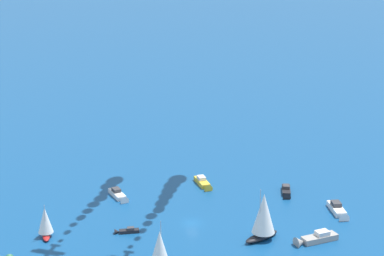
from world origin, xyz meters
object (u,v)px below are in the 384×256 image
at_px(sailboat_offshore, 45,222).
at_px(motorboat_mid_cluster, 314,239).
at_px(motorboat_far_stbd, 338,211).
at_px(motorboat_outer_ring_f, 126,231).
at_px(sailboat_outer_ring_c, 263,216).
at_px(motorboat_trailing, 119,195).
at_px(motorboat_near_centre, 286,192).
at_px(motorboat_inshore, 203,183).

xyz_separation_m(sailboat_offshore, motorboat_mid_cluster, (-58.44, -3.08, -2.76)).
bearing_deg(motorboat_far_stbd, motorboat_outer_ring_f, 17.63).
bearing_deg(motorboat_mid_cluster, sailboat_outer_ring_c, -3.10).
relative_size(motorboat_far_stbd, motorboat_mid_cluster, 1.01).
height_order(motorboat_far_stbd, motorboat_mid_cluster, motorboat_mid_cluster).
distance_m(motorboat_trailing, motorboat_mid_cluster, 51.14).
xyz_separation_m(motorboat_near_centre, sailboat_outer_ring_c, (5.95, 26.50, 4.78)).
height_order(sailboat_offshore, motorboat_mid_cluster, sailboat_offshore).
bearing_deg(motorboat_near_centre, motorboat_mid_cluster, 100.63).
bearing_deg(motorboat_outer_ring_f, motorboat_near_centre, -143.83).
relative_size(motorboat_far_stbd, motorboat_trailing, 1.18).
relative_size(motorboat_inshore, sailboat_offshore, 1.17).
height_order(motorboat_inshore, sailboat_offshore, sailboat_offshore).
bearing_deg(motorboat_outer_ring_f, motorboat_trailing, -74.15).
height_order(motorboat_inshore, sailboat_outer_ring_c, sailboat_outer_ring_c).
relative_size(sailboat_offshore, motorboat_mid_cluster, 0.78).
relative_size(motorboat_near_centre, sailboat_offshore, 1.02).
bearing_deg(sailboat_outer_ring_c, motorboat_mid_cluster, 176.90).
xyz_separation_m(motorboat_near_centre, motorboat_outer_ring_f, (36.30, 26.54, -0.19)).
distance_m(motorboat_near_centre, motorboat_outer_ring_f, 44.97).
distance_m(motorboat_trailing, sailboat_outer_ring_c, 41.22).
xyz_separation_m(motorboat_far_stbd, sailboat_outer_ring_c, (17.83, 15.27, 4.63)).
height_order(motorboat_far_stbd, motorboat_outer_ring_f, motorboat_far_stbd).
distance_m(motorboat_far_stbd, motorboat_outer_ring_f, 50.56).
xyz_separation_m(motorboat_far_stbd, motorboat_trailing, (53.77, -4.36, -0.08)).
bearing_deg(sailboat_offshore, motorboat_far_stbd, -163.81).
bearing_deg(motorboat_outer_ring_f, sailboat_offshore, 12.00).
relative_size(motorboat_far_stbd, sailboat_offshore, 1.30).
bearing_deg(motorboat_outer_ring_f, motorboat_mid_cluster, 179.24).
relative_size(motorboat_far_stbd, sailboat_outer_ring_c, 0.85).
bearing_deg(motorboat_near_centre, motorboat_inshore, -9.27).
bearing_deg(motorboat_inshore, motorboat_outer_ring_f, 63.72).
bearing_deg(sailboat_offshore, motorboat_inshore, -133.45).
height_order(sailboat_offshore, sailboat_outer_ring_c, sailboat_outer_ring_c).
distance_m(motorboat_near_centre, motorboat_far_stbd, 16.35).
relative_size(sailboat_offshore, motorboat_outer_ring_f, 1.38).
bearing_deg(sailboat_outer_ring_c, motorboat_far_stbd, -139.43).
distance_m(sailboat_offshore, motorboat_trailing, 26.13).
distance_m(sailboat_outer_ring_c, motorboat_outer_ring_f, 30.75).
distance_m(sailboat_offshore, motorboat_mid_cluster, 58.59).
bearing_deg(motorboat_trailing, motorboat_inshore, -153.09).
height_order(motorboat_near_centre, motorboat_far_stbd, motorboat_far_stbd).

